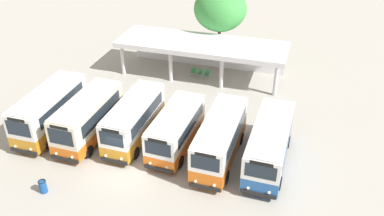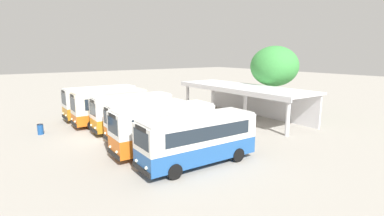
{
  "view_description": "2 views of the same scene",
  "coord_description": "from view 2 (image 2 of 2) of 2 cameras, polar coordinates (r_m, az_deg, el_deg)",
  "views": [
    {
      "loc": [
        10.52,
        -19.35,
        18.06
      ],
      "look_at": [
        2.6,
        6.85,
        1.36
      ],
      "focal_mm": 38.09,
      "sensor_mm": 36.0,
      "label": 1
    },
    {
      "loc": [
        22.88,
        -6.77,
        6.84
      ],
      "look_at": [
        1.47,
        8.4,
        1.85
      ],
      "focal_mm": 26.98,
      "sensor_mm": 36.0,
      "label": 2
    }
  ],
  "objects": [
    {
      "name": "city_bus_nearest_orange",
      "position": [
        32.21,
        -17.65,
        1.35
      ],
      "size": [
        2.44,
        7.43,
        3.36
      ],
      "color": "black",
      "rests_on": "ground"
    },
    {
      "name": "city_bus_fourth_amber",
      "position": [
        23.34,
        -8.81,
        -2.17
      ],
      "size": [
        2.56,
        6.63,
        2.99
      ],
      "color": "black",
      "rests_on": "ground"
    },
    {
      "name": "roadside_tree_behind_canopy",
      "position": [
        33.75,
        15.97,
        7.93
      ],
      "size": [
        5.27,
        5.27,
        7.66
      ],
      "color": "brown",
      "rests_on": "ground"
    },
    {
      "name": "city_bus_fifth_blue",
      "position": [
        20.28,
        -5.58,
        -3.66
      ],
      "size": [
        2.45,
        7.45,
        3.26
      ],
      "color": "black",
      "rests_on": "ground"
    },
    {
      "name": "waiting_chair_middle_seat",
      "position": [
        30.79,
        9.83,
        -1.23
      ],
      "size": [
        0.46,
        0.46,
        0.86
      ],
      "color": "slate",
      "rests_on": "ground"
    },
    {
      "name": "waiting_chair_end_by_column",
      "position": [
        31.82,
        8.23,
        -0.8
      ],
      "size": [
        0.46,
        0.46,
        0.86
      ],
      "color": "slate",
      "rests_on": "ground"
    },
    {
      "name": "city_bus_far_end_green",
      "position": [
        17.88,
        1.14,
        -5.88
      ],
      "size": [
        2.58,
        7.75,
        3.09
      ],
      "color": "black",
      "rests_on": "ground"
    },
    {
      "name": "city_bus_middle_cream",
      "position": [
        26.34,
        -11.72,
        -0.55
      ],
      "size": [
        2.32,
        7.14,
        3.21
      ],
      "color": "black",
      "rests_on": "ground"
    },
    {
      "name": "terminal_canopy",
      "position": [
        31.78,
        10.63,
        2.92
      ],
      "size": [
        16.03,
        5.1,
        3.4
      ],
      "color": "silver",
      "rests_on": "ground"
    },
    {
      "name": "city_bus_second_in_row",
      "position": [
        29.08,
        -15.83,
        0.43
      ],
      "size": [
        2.49,
        7.09,
        3.31
      ],
      "color": "black",
      "rests_on": "ground"
    },
    {
      "name": "ground_plane",
      "position": [
        24.82,
        -18.18,
        -5.78
      ],
      "size": [
        180.0,
        180.0,
        0.0
      ],
      "primitive_type": "plane",
      "color": "#A39E93"
    },
    {
      "name": "litter_bin_apron",
      "position": [
        27.9,
        -27.78,
        -3.73
      ],
      "size": [
        0.49,
        0.49,
        0.9
      ],
      "color": "#19478C",
      "rests_on": "ground"
    },
    {
      "name": "waiting_chair_second_from_end",
      "position": [
        31.28,
        8.99,
        -1.02
      ],
      "size": [
        0.46,
        0.46,
        0.86
      ],
      "color": "slate",
      "rests_on": "ground"
    }
  ]
}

